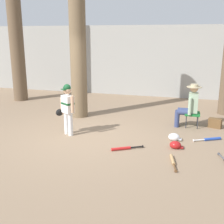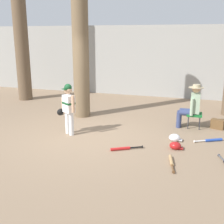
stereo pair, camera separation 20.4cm
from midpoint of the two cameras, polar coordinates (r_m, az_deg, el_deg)
ground_plane at (r=7.24m, az=-4.29°, el=-4.94°), size 60.00×60.00×0.00m
concrete_back_wall at (r=12.20m, az=5.65°, el=10.05°), size 18.00×0.36×2.86m
tree_near_player at (r=8.79m, az=-5.55°, el=12.14°), size 0.82×0.82×4.93m
young_ballplayer at (r=7.28m, az=-7.90°, el=1.19°), size 0.60×0.37×1.31m
folding_stool at (r=8.16m, az=16.69°, el=-0.56°), size 0.41×0.41×0.41m
seated_spectator at (r=8.09m, az=16.14°, el=1.37°), size 0.67×0.53×1.20m
handbag_beside_stool at (r=8.34m, az=20.84°, el=-2.26°), size 0.38×0.28×0.26m
tree_far_left at (r=11.66m, az=-17.08°, el=13.96°), size 0.69×0.69×5.41m
bat_wood_tan at (r=5.93m, az=12.67°, el=-9.58°), size 0.21×0.73×0.07m
bat_blue_youth at (r=7.34m, az=19.87°, el=-5.27°), size 0.66×0.41×0.07m
bat_red_barrel at (r=6.43m, az=3.10°, el=-7.23°), size 0.67×0.43×0.07m
batting_helmet_white at (r=7.12m, az=13.12°, el=-4.99°), size 0.32×0.24×0.18m
batting_helmet_red at (r=6.64m, az=13.32°, el=-6.52°), size 0.31×0.24×0.18m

